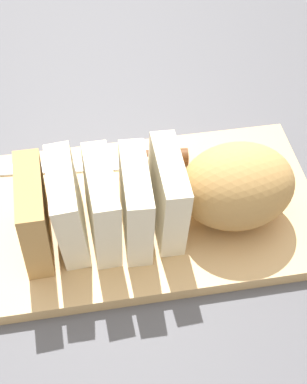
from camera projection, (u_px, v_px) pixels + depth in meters
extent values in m
plane|color=#4C4C51|center=(153.00, 216.00, 0.72)|extent=(3.00, 3.00, 0.00)
cube|color=tan|center=(153.00, 211.00, 0.71)|extent=(0.44, 0.27, 0.02)
ellipsoid|color=tan|center=(237.00, 186.00, 0.66)|extent=(0.15, 0.12, 0.11)
cube|color=beige|center=(167.00, 194.00, 0.65)|extent=(0.04, 0.11, 0.11)
cube|color=beige|center=(136.00, 203.00, 0.64)|extent=(0.03, 0.11, 0.11)
cube|color=beige|center=(102.00, 205.00, 0.64)|extent=(0.04, 0.11, 0.11)
cube|color=beige|center=(68.00, 206.00, 0.64)|extent=(0.04, 0.11, 0.11)
cube|color=tan|center=(34.00, 215.00, 0.63)|extent=(0.04, 0.11, 0.11)
cube|color=silver|center=(72.00, 167.00, 0.75)|extent=(0.20, 0.03, 0.00)
cylinder|color=#593319|center=(167.00, 157.00, 0.75)|extent=(0.06, 0.03, 0.02)
cube|color=silver|center=(145.00, 159.00, 0.75)|extent=(0.02, 0.02, 0.02)
sphere|color=#A8753D|center=(182.00, 203.00, 0.71)|extent=(0.00, 0.00, 0.00)
sphere|color=#A8753D|center=(165.00, 231.00, 0.68)|extent=(0.00, 0.00, 0.00)
sphere|color=#A8753D|center=(124.00, 218.00, 0.69)|extent=(0.01, 0.01, 0.01)
sphere|color=#A8753D|center=(172.00, 187.00, 0.72)|extent=(0.01, 0.01, 0.01)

